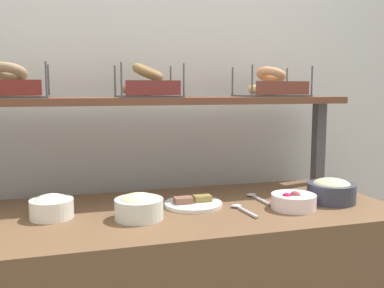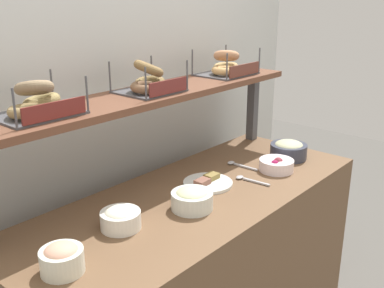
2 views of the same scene
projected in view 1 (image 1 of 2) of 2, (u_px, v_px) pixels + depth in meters
back_wall at (141, 112)px, 2.13m from camera, size 2.99×0.06×2.40m
shelf_riser_right at (318, 143)px, 2.12m from camera, size 0.05×0.05×0.40m
upper_shelf at (151, 101)px, 1.85m from camera, size 1.75×0.32×0.03m
bowl_scallion_spread at (139, 206)px, 1.54m from camera, size 0.18×0.18×0.09m
bowl_cream_cheese at (52, 206)px, 1.55m from camera, size 0.16×0.16×0.09m
bowl_beet_salad at (293, 201)px, 1.67m from camera, size 0.17×0.17×0.07m
bowl_tuna_salad at (331, 190)px, 1.77m from camera, size 0.20×0.20×0.10m
serving_plate_white at (193, 203)px, 1.71m from camera, size 0.23×0.23×0.04m
serving_spoon_near_plate at (256, 197)px, 1.83m from camera, size 0.04×0.18×0.01m
serving_spoon_by_edge at (241, 209)px, 1.65m from camera, size 0.04×0.18×0.01m
bagel_basket_everything at (9, 86)px, 1.70m from camera, size 0.29×0.26×0.14m
bagel_basket_poppy at (148, 86)px, 1.84m from camera, size 0.28×0.25×0.15m
bagel_basket_sesame at (271, 87)px, 2.01m from camera, size 0.31×0.25×0.14m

